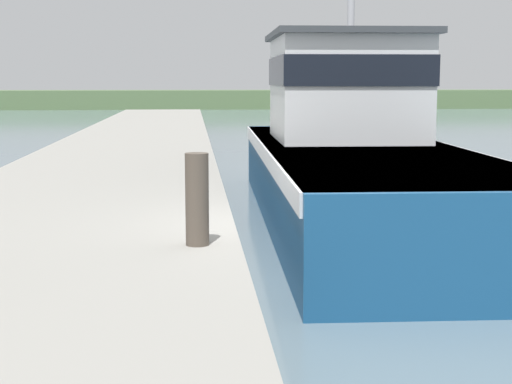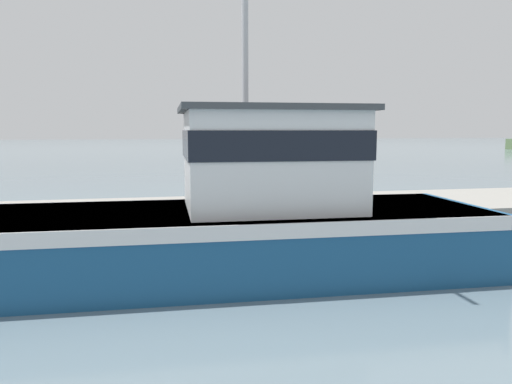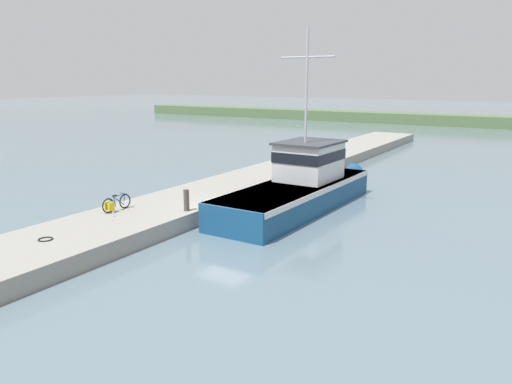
{
  "view_description": "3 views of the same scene",
  "coord_description": "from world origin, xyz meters",
  "views": [
    {
      "loc": [
        -1.63,
        -10.02,
        2.67
      ],
      "look_at": [
        -0.76,
        0.54,
        1.14
      ],
      "focal_mm": 55.0,
      "sensor_mm": 36.0,
      "label": 1
    },
    {
      "loc": [
        11.93,
        3.54,
        3.13
      ],
      "look_at": [
        0.21,
        5.96,
        1.64
      ],
      "focal_mm": 35.0,
      "sensor_mm": 36.0,
      "label": 2
    },
    {
      "loc": [
        13.47,
        -19.44,
        7.03
      ],
      "look_at": [
        -0.81,
        4.03,
        0.8
      ],
      "focal_mm": 35.0,
      "sensor_mm": 36.0,
      "label": 3
    }
  ],
  "objects": [
    {
      "name": "water_bottle_by_bike",
      "position": [
        -3.84,
        -3.78,
        0.91
      ],
      "size": [
        0.07,
        0.07,
        0.24
      ],
      "primitive_type": "cylinder",
      "color": "silver",
      "rests_on": "dock_pier"
    },
    {
      "name": "hose_coil",
      "position": [
        -3.54,
        -7.63,
        0.81
      ],
      "size": [
        0.58,
        0.58,
        0.05
      ],
      "primitive_type": "torus",
      "color": "black",
      "rests_on": "dock_pier"
    },
    {
      "name": "dock_pier",
      "position": [
        -3.41,
        0.0,
        0.39
      ],
      "size": [
        4.67,
        80.0,
        0.79
      ],
      "primitive_type": "cube",
      "color": "gray",
      "rests_on": "ground_plane"
    },
    {
      "name": "mooring_post",
      "position": [
        -1.58,
        -1.2,
        1.32
      ],
      "size": [
        0.27,
        0.27,
        1.06
      ],
      "primitive_type": "cylinder",
      "color": "#51473D",
      "rests_on": "dock_pier"
    },
    {
      "name": "bicycle_touring",
      "position": [
        -4.52,
        -3.06,
        1.15
      ],
      "size": [
        0.45,
        1.77,
        0.79
      ],
      "rotation": [
        0.0,
        0.0,
        -0.02
      ],
      "color": "black",
      "rests_on": "dock_pier"
    },
    {
      "name": "ground_plane",
      "position": [
        0.0,
        0.0,
        0.0
      ],
      "size": [
        320.0,
        320.0,
        0.0
      ],
      "primitive_type": "plane",
      "color": "slate"
    },
    {
      "name": "fishing_boat_main",
      "position": [
        1.5,
        5.12,
        1.28
      ],
      "size": [
        3.89,
        14.75,
        9.7
      ],
      "rotation": [
        0.0,
        0.0,
        -0.02
      ],
      "color": "navy",
      "rests_on": "ground_plane"
    }
  ]
}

